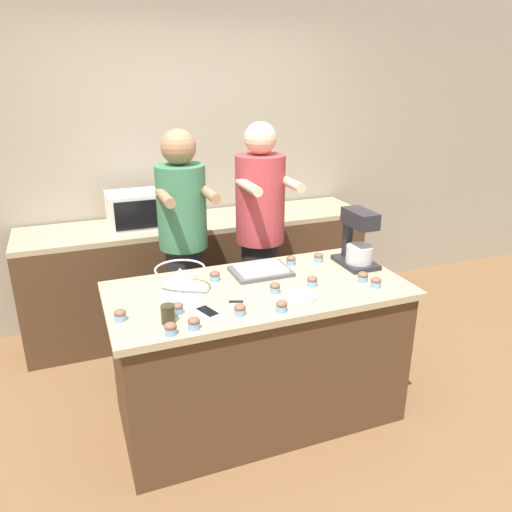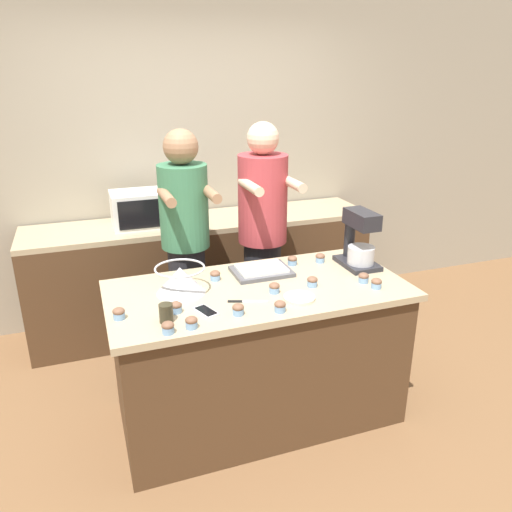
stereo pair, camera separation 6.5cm
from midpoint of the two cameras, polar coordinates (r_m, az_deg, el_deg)
The scene contains 27 objects.
ground_plane at distance 3.36m, azimuth -0.31°, elevation -17.48°, with size 16.00×16.00×0.00m, color brown.
back_wall at distance 4.32m, azimuth -8.47°, elevation 10.77°, with size 10.00×0.06×2.70m.
island_counter at distance 3.11m, azimuth -0.33°, elevation -11.02°, with size 1.73×0.83×0.88m.
back_counter at distance 4.24m, azimuth -6.76°, elevation -1.88°, with size 2.80×0.60×0.92m.
person_left at distance 3.43m, azimuth -8.76°, elevation 0.68°, with size 0.34×0.50×1.72m.
person_right at distance 3.58m, azimuth -0.04°, elevation 1.86°, with size 0.36×0.51×1.75m.
stand_mixer at distance 3.23m, azimuth 10.95°, elevation 1.67°, with size 0.20×0.30×0.37m.
mixing_bowl at distance 2.83m, azimuth -9.27°, elevation -2.71°, with size 0.28×0.28×0.15m.
baking_tray at distance 3.09m, azimuth -0.05°, elevation -1.66°, with size 0.36×0.26×0.04m.
microwave_oven at distance 3.97m, azimuth -13.47°, elevation 5.23°, with size 0.50×0.33×0.27m.
cell_phone at distance 2.62m, azimuth -6.28°, elevation -6.37°, with size 0.11×0.16×0.01m.
drinking_glass at distance 2.53m, azimuth -10.76°, elevation -6.54°, with size 0.07×0.07×0.10m.
small_plate at distance 2.76m, azimuth 4.39°, elevation -4.74°, with size 0.17×0.17×0.02m.
knife at distance 2.72m, azimuth -1.82°, elevation -5.24°, with size 0.21×0.09×0.01m.
cupcake_0 at distance 3.03m, azimuth 11.51°, elevation -2.33°, with size 0.06×0.06×0.06m.
cupcake_1 at distance 2.62m, azimuth -15.97°, elevation -6.49°, with size 0.06×0.06×0.06m.
cupcake_2 at distance 2.44m, azimuth -10.51°, elevation -8.15°, with size 0.06×0.06×0.06m.
cupcake_3 at distance 2.99m, azimuth -5.35°, elevation -2.26°, with size 0.06×0.06×0.06m.
cupcake_4 at distance 3.29m, azimuth 6.60°, elevation -0.14°, with size 0.06×0.06×0.06m.
cupcake_5 at distance 2.63m, azimuth -9.67°, elevation -5.86°, with size 0.06×0.06×0.06m.
cupcake_6 at distance 2.61m, azimuth 2.25°, elevation -5.73°, with size 0.06×0.06×0.06m.
cupcake_7 at distance 3.22m, azimuth 3.45°, elevation -0.47°, with size 0.06×0.06×0.06m.
cupcake_8 at distance 2.82m, azimuth 1.50°, elevation -3.63°, with size 0.06×0.06×0.06m.
cupcake_9 at distance 2.47m, azimuth -7.88°, elevation -7.60°, with size 0.06×0.06×0.06m.
cupcake_10 at distance 2.58m, azimuth -2.58°, elevation -6.13°, with size 0.06×0.06×0.06m.
cupcake_11 at distance 2.97m, azimuth 12.93°, elevation -2.93°, with size 0.06×0.06×0.06m.
cupcake_12 at distance 2.92m, azimuth 5.81°, elevation -2.85°, with size 0.06×0.06×0.06m.
Camera 1 is at (-0.97, -2.46, 2.07)m, focal length 35.00 mm.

